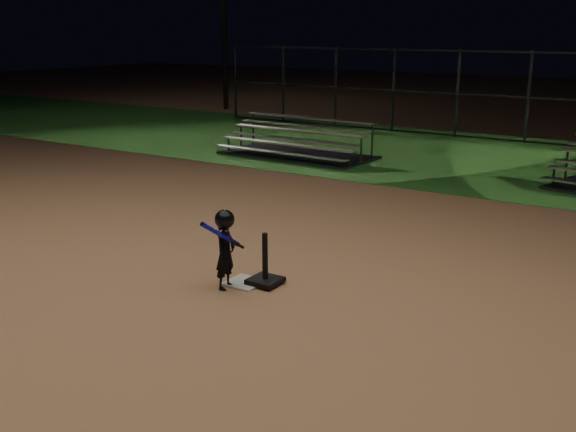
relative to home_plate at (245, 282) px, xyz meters
The scene contains 7 objects.
ground 0.01m from the home_plate, ahead, with size 80.00×80.00×0.00m, color #B37A51.
grass_strip 10.00m from the home_plate, 90.00° to the left, with size 60.00×8.00×0.01m, color #23581C.
home_plate is the anchor object (origin of this frame).
batting_tee 0.29m from the home_plate, 23.58° to the left, with size 0.38×0.38×0.65m.
child_batter 0.59m from the home_plate, 110.35° to the right, with size 0.38×0.58×1.00m.
bleacher_left 8.88m from the home_plate, 118.12° to the left, with size 3.82×1.97×0.92m.
backstop_fence 13.06m from the home_plate, 90.00° to the left, with size 20.08×0.08×2.50m.
Camera 1 is at (4.93, -6.58, 3.12)m, focal length 43.39 mm.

